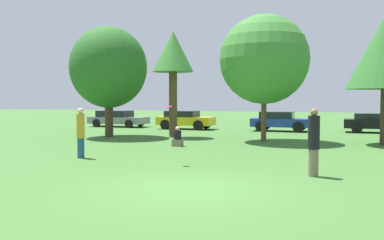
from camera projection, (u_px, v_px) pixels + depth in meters
ground_plane at (190, 189)px, 10.23m from camera, size 120.00×120.00×0.00m
person_thrower at (81, 132)px, 15.52m from camera, size 0.29×0.29×1.84m
person_catcher at (314, 142)px, 11.85m from camera, size 0.33×0.33×1.91m
frisbee at (169, 107)px, 14.02m from camera, size 0.25×0.23×0.11m
bystander_sitting at (178, 138)px, 19.37m from camera, size 0.45×0.37×0.91m
tree_0 at (109, 68)px, 23.90m from camera, size 4.34×4.34×6.24m
tree_1 at (173, 54)px, 23.70m from camera, size 2.30×2.30×5.98m
tree_2 at (264, 60)px, 21.39m from camera, size 4.52×4.52×6.42m
parked_car_grey at (118, 118)px, 32.62m from camera, size 4.53×2.13×1.25m
parked_car_yellow at (185, 119)px, 30.17m from camera, size 4.01×2.02×1.30m
parked_car_blue at (280, 121)px, 28.20m from camera, size 3.92×1.92×1.30m
parked_car_black at (377, 122)px, 26.90m from camera, size 4.15×1.98×1.24m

